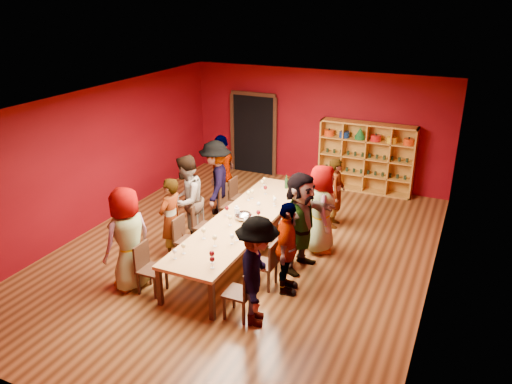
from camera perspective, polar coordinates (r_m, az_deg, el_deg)
room_shell at (r=9.38m, az=-1.47°, el=1.13°), size 7.10×9.10×3.04m
tasting_table at (r=9.70m, az=-1.42°, el=-3.29°), size 1.10×4.50×0.75m
doorway at (r=14.05m, az=-0.20°, el=6.67°), size 1.40×0.17×2.30m
shelving_unit at (r=13.03m, az=12.51°, el=4.26°), size 2.40×0.40×1.80m
chair_person_left_0 at (r=8.79m, az=-12.29°, el=-8.20°), size 0.42×0.42×0.89m
person_left_0 at (r=8.79m, az=-14.44°, el=-5.22°), size 0.72×1.01×1.85m
chair_person_left_1 at (r=9.63m, az=-8.22°, el=-5.09°), size 0.42×0.42×0.89m
person_left_1 at (r=9.63m, az=-9.72°, el=-3.05°), size 0.47×0.62×1.64m
chair_person_left_2 at (r=10.14m, az=-6.19°, el=-3.52°), size 0.42×0.42×0.89m
person_left_2 at (r=10.12m, az=-7.93°, el=-0.94°), size 0.60×0.96×1.86m
chair_person_left_3 at (r=11.03m, az=-3.26°, el=-1.24°), size 0.42×0.42×0.89m
person_left_3 at (r=10.99m, az=-4.60°, el=1.11°), size 0.93×1.31×1.87m
chair_person_left_4 at (r=11.44m, az=-2.10°, el=-0.33°), size 0.42×0.42×0.89m
person_left_4 at (r=11.45m, az=-3.86°, el=2.01°), size 0.59×1.14×1.87m
chair_person_right_0 at (r=7.94m, az=-1.49°, el=-11.20°), size 0.42×0.42×0.89m
person_right_0 at (r=7.64m, az=0.15°, el=-9.11°), size 0.81×1.25×1.79m
chair_person_right_1 at (r=8.71m, az=1.35°, el=-7.97°), size 0.42×0.42×0.89m
person_right_1 at (r=8.43m, az=3.53°, el=-6.47°), size 0.66×1.05×1.66m
chair_person_right_2 at (r=9.39m, az=3.37°, el=-5.62°), size 0.42×0.42×0.89m
person_right_2 at (r=9.10m, az=5.10°, el=-3.43°), size 0.88×1.83×1.90m
chair_person_right_3 at (r=10.09m, az=5.08°, el=-3.61°), size 0.42×0.42×0.89m
person_right_3 at (r=9.81m, az=7.43°, el=-1.93°), size 0.77×0.99×1.79m
chair_person_right_4 at (r=11.14m, az=7.19°, el=-1.13°), size 0.42×0.42×0.89m
person_right_4 at (r=10.94m, az=9.13°, el=-0.10°), size 0.49×0.62×1.55m
wine_glass_0 at (r=8.45m, az=-8.29°, el=-6.14°), size 0.08×0.08×0.20m
wine_glass_1 at (r=7.98m, az=-5.03°, el=-7.72°), size 0.08×0.08×0.21m
wine_glass_2 at (r=9.54m, az=0.27°, el=-2.41°), size 0.08×0.08×0.21m
wine_glass_3 at (r=10.44m, az=-0.88°, el=-0.16°), size 0.09×0.09×0.21m
wine_glass_4 at (r=11.09m, az=0.71°, el=1.11°), size 0.08×0.08×0.19m
wine_glass_5 at (r=8.78m, az=-2.18°, el=-4.80°), size 0.08×0.08×0.19m
wine_glass_6 at (r=8.12m, az=-5.07°, el=-7.08°), size 0.09×0.09×0.22m
wine_glass_7 at (r=10.28m, az=2.08°, el=-0.67°), size 0.07×0.07×0.18m
wine_glass_8 at (r=11.10m, az=4.41°, el=1.04°), size 0.07×0.07×0.18m
wine_glass_9 at (r=10.76m, az=1.08°, el=0.46°), size 0.08×0.08×0.20m
wine_glass_10 at (r=10.52m, az=-0.46°, el=0.03°), size 0.09×0.09×0.21m
wine_glass_11 at (r=10.91m, az=3.88°, el=0.69°), size 0.08×0.08×0.19m
wine_glass_12 at (r=8.61m, az=-4.74°, el=-5.27°), size 0.09×0.09×0.22m
wine_glass_13 at (r=9.35m, az=-0.44°, el=-3.02°), size 0.08×0.08×0.19m
wine_glass_14 at (r=9.92m, az=0.30°, el=-1.43°), size 0.08×0.08×0.20m
wine_glass_15 at (r=8.32m, az=-9.28°, el=-6.76°), size 0.07×0.07×0.18m
wine_glass_16 at (r=9.75m, az=-3.35°, el=-1.91°), size 0.08×0.08×0.20m
wine_glass_17 at (r=8.88m, az=-6.00°, el=-4.42°), size 0.09×0.09×0.22m
wine_glass_18 at (r=9.34m, az=-2.99°, el=-2.97°), size 0.09×0.09×0.22m
wine_glass_19 at (r=11.28m, az=0.95°, el=1.46°), size 0.07×0.07×0.18m
wine_glass_20 at (r=10.17m, az=2.16°, el=-0.88°), size 0.08×0.08×0.19m
wine_glass_21 at (r=8.68m, az=-2.78°, el=-5.13°), size 0.08×0.08×0.20m
spittoon_bowl at (r=9.59m, az=-1.42°, el=-2.74°), size 0.34×0.34×0.18m
carafe_a at (r=9.64m, az=-2.21°, el=-2.37°), size 0.11×0.11×0.26m
carafe_b at (r=9.16m, az=-1.08°, el=-3.68°), size 0.12×0.12×0.27m
wine_bottle at (r=11.11m, az=3.49°, el=1.01°), size 0.09×0.09×0.31m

